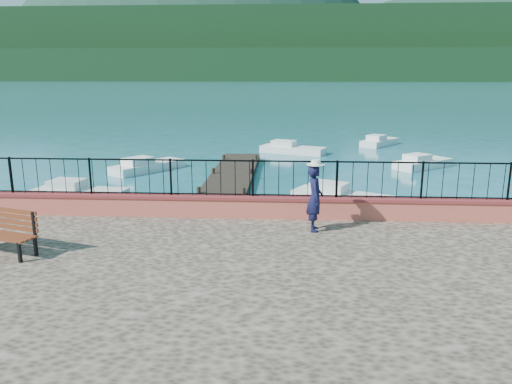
# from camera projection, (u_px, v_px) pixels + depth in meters

# --- Properties ---
(ground) EXTENTS (2000.00, 2000.00, 0.00)m
(ground) POSITION_uv_depth(u_px,v_px,m) (255.00, 325.00, 10.10)
(ground) COLOR #19596B
(ground) RESTS_ON ground
(parapet) EXTENTS (28.00, 0.46, 0.58)m
(parapet) POSITION_uv_depth(u_px,v_px,m) (264.00, 207.00, 13.34)
(parapet) COLOR #C24F46
(parapet) RESTS_ON promenade
(railing) EXTENTS (27.00, 0.05, 0.95)m
(railing) POSITION_uv_depth(u_px,v_px,m) (264.00, 179.00, 13.16)
(railing) COLOR black
(railing) RESTS_ON parapet
(dock) EXTENTS (2.00, 16.00, 0.30)m
(dock) POSITION_uv_depth(u_px,v_px,m) (227.00, 186.00, 21.83)
(dock) COLOR #2D231C
(dock) RESTS_ON ground
(far_forest) EXTENTS (900.00, 60.00, 18.00)m
(far_forest) POSITION_uv_depth(u_px,v_px,m) (287.00, 66.00, 299.14)
(far_forest) COLOR black
(far_forest) RESTS_ON ground
(foothills) EXTENTS (900.00, 120.00, 44.00)m
(foothills) POSITION_uv_depth(u_px,v_px,m) (287.00, 48.00, 354.33)
(foothills) COLOR black
(foothills) RESTS_ON ground
(companion_hill) EXTENTS (448.00, 384.00, 180.00)m
(companion_hill) POSITION_uv_depth(u_px,v_px,m) (490.00, 77.00, 540.42)
(companion_hill) COLOR #142D23
(companion_hill) RESTS_ON ground
(park_bench) EXTENTS (1.82, 1.06, 0.96)m
(park_bench) POSITION_uv_depth(u_px,v_px,m) (0.00, 241.00, 10.65)
(park_bench) COLOR black
(park_bench) RESTS_ON promenade
(person) EXTENTS (0.41, 0.61, 1.64)m
(person) POSITION_uv_depth(u_px,v_px,m) (315.00, 198.00, 12.09)
(person) COLOR black
(person) RESTS_ON promenade
(hat) EXTENTS (0.44, 0.44, 0.12)m
(hat) POSITION_uv_depth(u_px,v_px,m) (316.00, 162.00, 11.89)
(hat) COLOR white
(hat) RESTS_ON person
(boat_0) EXTENTS (3.86, 1.83, 0.80)m
(boat_0) POSITION_uv_depth(u_px,v_px,m) (80.00, 190.00, 20.05)
(boat_0) COLOR silver
(boat_0) RESTS_ON ground
(boat_1) EXTENTS (4.06, 2.94, 0.80)m
(boat_1) POSITION_uv_depth(u_px,v_px,m) (343.00, 194.00, 19.36)
(boat_1) COLOR silver
(boat_1) RESTS_ON ground
(boat_2) EXTENTS (3.54, 3.16, 0.80)m
(boat_2) POSITION_uv_depth(u_px,v_px,m) (423.00, 160.00, 26.71)
(boat_2) COLOR silver
(boat_2) RESTS_ON ground
(boat_3) EXTENTS (3.41, 4.01, 0.80)m
(boat_3) POSITION_uv_depth(u_px,v_px,m) (148.00, 163.00, 25.85)
(boat_3) COLOR silver
(boat_3) RESTS_ON ground
(boat_4) EXTENTS (4.28, 2.72, 0.80)m
(boat_4) POSITION_uv_depth(u_px,v_px,m) (293.00, 147.00, 31.56)
(boat_4) COLOR silver
(boat_4) RESTS_ON ground
(boat_5) EXTENTS (3.11, 3.51, 0.80)m
(boat_5) POSITION_uv_depth(u_px,v_px,m) (380.00, 140.00, 34.94)
(boat_5) COLOR silver
(boat_5) RESTS_ON ground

